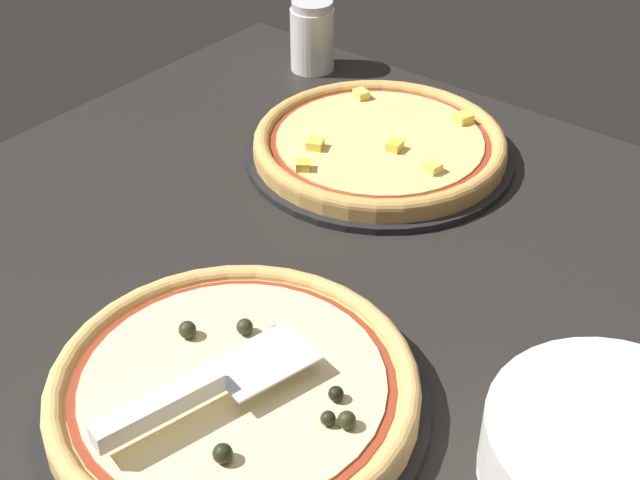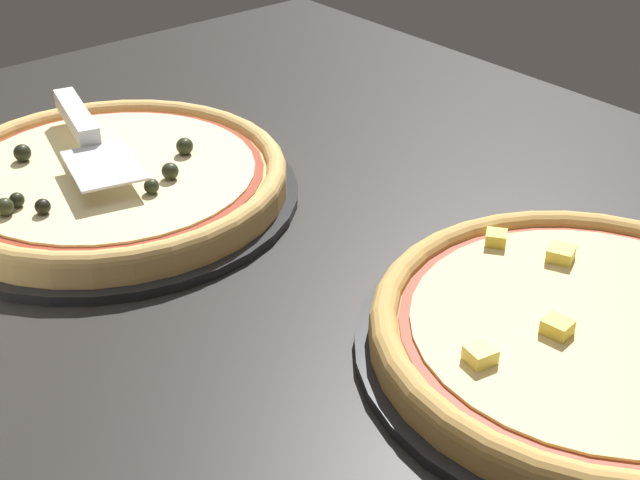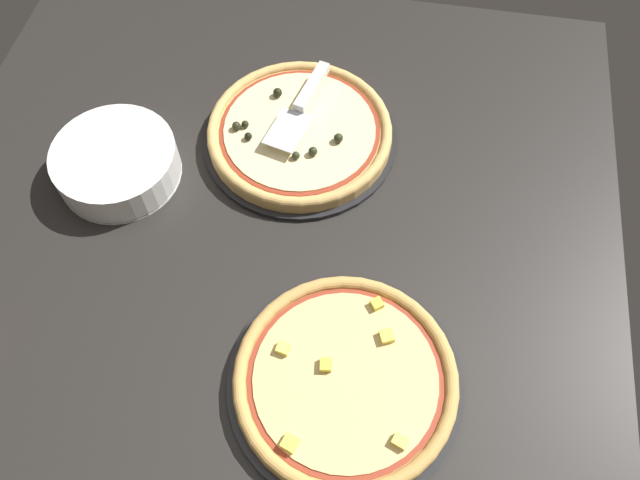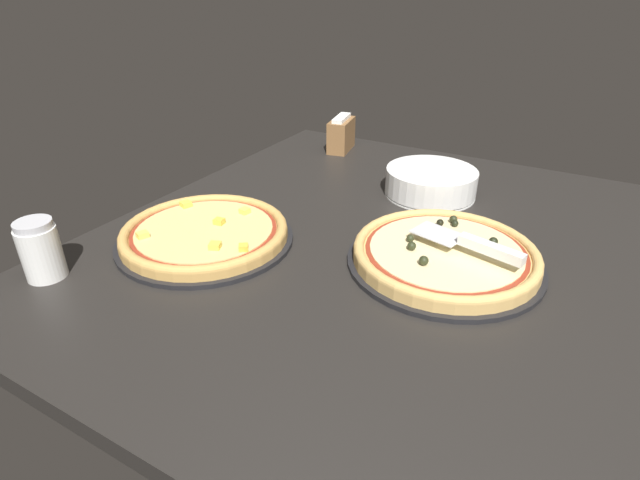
% 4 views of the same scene
% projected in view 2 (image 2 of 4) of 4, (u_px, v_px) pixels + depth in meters
% --- Properties ---
extents(ground_plane, '(1.31, 1.20, 0.04)m').
position_uv_depth(ground_plane, '(163.00, 282.00, 0.84)').
color(ground_plane, black).
extents(pizza_pan_front, '(0.39, 0.39, 0.01)m').
position_uv_depth(pizza_pan_front, '(114.00, 196.00, 0.93)').
color(pizza_pan_front, black).
rests_on(pizza_pan_front, ground_plane).
extents(pizza_front, '(0.37, 0.37, 0.04)m').
position_uv_depth(pizza_front, '(111.00, 177.00, 0.92)').
color(pizza_front, '#DBAD60').
rests_on(pizza_front, pizza_pan_front).
extents(pizza_pan_back, '(0.38, 0.38, 0.01)m').
position_uv_depth(pizza_pan_back, '(591.00, 352.00, 0.71)').
color(pizza_pan_back, black).
rests_on(pizza_pan_back, ground_plane).
extents(pizza_back, '(0.36, 0.36, 0.03)m').
position_uv_depth(pizza_back, '(595.00, 332.00, 0.70)').
color(pizza_back, tan).
rests_on(pizza_back, pizza_pan_back).
extents(serving_spatula, '(0.10, 0.23, 0.02)m').
position_uv_depth(serving_spatula, '(82.00, 126.00, 0.95)').
color(serving_spatula, silver).
rests_on(serving_spatula, pizza_front).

